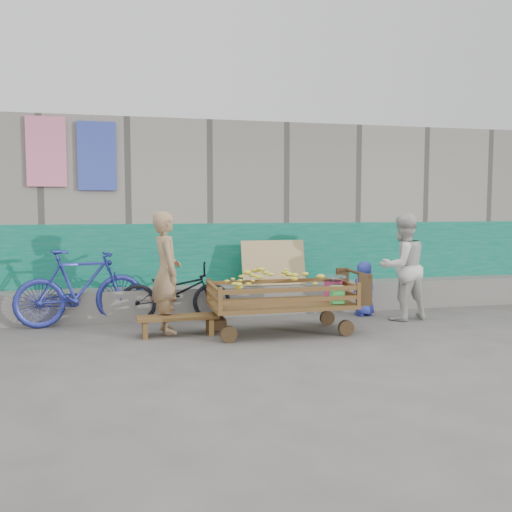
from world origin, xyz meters
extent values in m
plane|color=#504D49|center=(0.00, 0.00, 0.00)|extent=(80.00, 80.00, 0.00)
cube|color=gray|center=(0.00, 4.10, 1.50)|extent=(12.00, 3.00, 3.00)
cube|color=#036C57|center=(0.00, 2.58, 0.70)|extent=(12.00, 0.03, 1.40)
cube|color=slate|center=(0.00, 2.35, 0.23)|extent=(12.00, 0.50, 0.45)
cube|color=tan|center=(0.30, 2.22, 0.80)|extent=(1.00, 0.19, 0.68)
cube|color=pink|center=(-3.00, 2.56, 2.45)|extent=(0.55, 0.03, 1.00)
cube|color=#3A4EBB|center=(-2.30, 2.56, 2.40)|extent=(0.55, 0.03, 1.00)
cube|color=brown|center=(0.04, 0.89, 0.38)|extent=(1.85, 0.92, 0.05)
cylinder|color=#311E11|center=(-0.73, 0.55, 0.10)|extent=(0.21, 0.06, 0.21)
cube|color=brown|center=(-0.85, 0.46, 0.55)|extent=(0.05, 0.05, 0.29)
cylinder|color=#311E11|center=(-0.73, 1.22, 0.10)|extent=(0.21, 0.06, 0.21)
cube|color=brown|center=(-0.85, 1.32, 0.55)|extent=(0.05, 0.05, 0.29)
cylinder|color=#311E11|center=(0.81, 0.55, 0.10)|extent=(0.21, 0.06, 0.21)
cube|color=brown|center=(0.93, 0.46, 0.55)|extent=(0.05, 0.05, 0.29)
cylinder|color=#311E11|center=(0.81, 1.22, 0.10)|extent=(0.21, 0.06, 0.21)
cube|color=brown|center=(0.93, 1.32, 0.55)|extent=(0.05, 0.05, 0.29)
cube|color=brown|center=(0.04, 0.46, 0.51)|extent=(1.78, 0.04, 0.05)
cube|color=brown|center=(0.04, 0.46, 0.64)|extent=(1.78, 0.04, 0.05)
cube|color=brown|center=(0.04, 1.32, 0.51)|extent=(1.78, 0.04, 0.05)
cube|color=brown|center=(0.04, 1.32, 0.64)|extent=(1.78, 0.04, 0.05)
cube|color=brown|center=(-0.85, 0.89, 0.51)|extent=(0.04, 0.86, 0.05)
cube|color=brown|center=(-0.85, 0.89, 0.64)|extent=(0.04, 0.86, 0.05)
cube|color=brown|center=(0.93, 0.89, 0.51)|extent=(0.04, 0.86, 0.05)
cube|color=brown|center=(0.93, 0.89, 0.64)|extent=(0.04, 0.86, 0.05)
cylinder|color=#311E11|center=(1.11, 0.89, 0.77)|extent=(0.04, 0.82, 0.04)
cube|color=#311E11|center=(1.04, 1.27, 0.59)|extent=(0.18, 0.04, 0.41)
cube|color=#311E11|center=(1.04, 0.51, 0.59)|extent=(0.18, 0.04, 0.41)
ellipsoid|color=yellow|center=(-0.06, 0.89, 0.64)|extent=(1.33, 0.72, 0.45)
cylinder|color=#CB3B7B|center=(0.76, 0.89, 0.54)|extent=(0.25, 0.25, 0.27)
cylinder|color=silver|center=(0.76, 0.89, 0.69)|extent=(0.03, 0.03, 0.06)
cylinder|color=silver|center=(0.76, 0.89, 0.73)|extent=(0.35, 0.35, 0.02)
cube|color=#3CD656|center=(0.70, 0.60, 0.53)|extent=(0.16, 0.12, 0.23)
cube|color=brown|center=(-1.30, 1.08, 0.24)|extent=(1.04, 0.31, 0.04)
cube|color=brown|center=(-1.72, 1.08, 0.10)|extent=(0.06, 0.29, 0.21)
cube|color=brown|center=(-0.88, 1.08, 0.10)|extent=(0.06, 0.29, 0.21)
imported|color=#9F7D59|center=(-1.41, 1.32, 0.80)|extent=(0.45, 0.63, 1.60)
imported|color=silver|center=(2.02, 1.35, 0.78)|extent=(0.85, 0.71, 1.56)
imported|color=#313DB8|center=(1.61, 1.77, 0.42)|extent=(0.46, 0.36, 0.83)
imported|color=black|center=(-1.23, 2.05, 0.42)|extent=(1.68, 0.80, 0.85)
imported|color=navy|center=(-2.54, 2.05, 0.54)|extent=(1.85, 0.84, 1.07)
camera|label=1|loc=(-2.04, -6.20, 1.66)|focal=40.00mm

